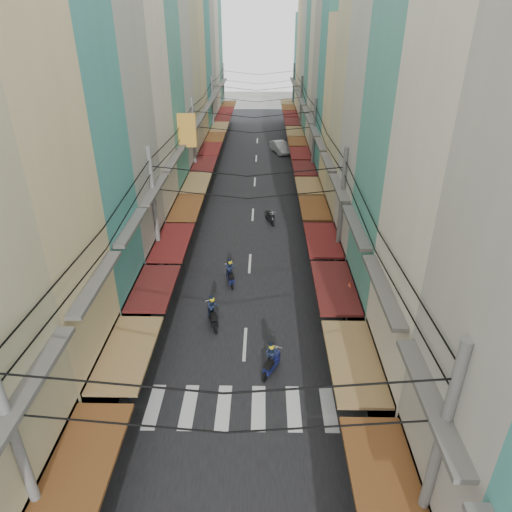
# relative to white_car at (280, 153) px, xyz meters

# --- Properties ---
(ground) EXTENTS (160.00, 160.00, 0.00)m
(ground) POSITION_rel_white_car_xyz_m (-2.71, -32.44, 0.00)
(ground) COLOR slate
(ground) RESTS_ON ground
(road) EXTENTS (10.00, 80.00, 0.02)m
(road) POSITION_rel_white_car_xyz_m (-2.71, -12.44, 0.01)
(road) COLOR black
(road) RESTS_ON ground
(sidewalk_left) EXTENTS (3.00, 80.00, 0.06)m
(sidewalk_left) POSITION_rel_white_car_xyz_m (-9.21, -12.44, 0.03)
(sidewalk_left) COLOR gray
(sidewalk_left) RESTS_ON ground
(sidewalk_right) EXTENTS (3.00, 80.00, 0.06)m
(sidewalk_right) POSITION_rel_white_car_xyz_m (3.79, -12.44, 0.03)
(sidewalk_right) COLOR gray
(sidewalk_right) RESTS_ON ground
(crosswalk) EXTENTS (7.55, 2.40, 0.01)m
(crosswalk) POSITION_rel_white_car_xyz_m (-2.71, -38.44, 0.03)
(crosswalk) COLOR silver
(crosswalk) RESTS_ON ground
(building_row_left) EXTENTS (7.80, 67.67, 23.70)m
(building_row_left) POSITION_rel_white_car_xyz_m (-10.63, -15.88, 9.78)
(building_row_left) COLOR #BBB8AB
(building_row_left) RESTS_ON ground
(building_row_right) EXTENTS (7.80, 68.98, 22.59)m
(building_row_right) POSITION_rel_white_car_xyz_m (5.21, -16.00, 9.41)
(building_row_right) COLOR teal
(building_row_right) RESTS_ON ground
(utility_poles) EXTENTS (10.20, 66.13, 8.20)m
(utility_poles) POSITION_rel_white_car_xyz_m (-2.71, -17.43, 6.59)
(utility_poles) COLOR slate
(utility_poles) RESTS_ON ground
(white_car) EXTENTS (4.86, 3.06, 1.60)m
(white_car) POSITION_rel_white_car_xyz_m (0.00, 0.00, 0.00)
(white_car) COLOR silver
(white_car) RESTS_ON ground
(bicycle) EXTENTS (1.42, 0.54, 0.97)m
(bicycle) POSITION_rel_white_car_xyz_m (4.03, -33.32, 0.00)
(bicycle) COLOR black
(bicycle) RESTS_ON ground
(moving_scooters) EXTENTS (3.40, 18.13, 1.75)m
(moving_scooters) POSITION_rel_white_car_xyz_m (-3.00, -30.74, 0.51)
(moving_scooters) COLOR black
(moving_scooters) RESTS_ON ground
(parked_scooters) EXTENTS (13.27, 16.39, 1.00)m
(parked_scooters) POSITION_rel_white_car_xyz_m (2.20, -37.04, 0.48)
(parked_scooters) COLOR black
(parked_scooters) RESTS_ON ground
(pedestrians) EXTENTS (13.60, 25.86, 2.21)m
(pedestrians) POSITION_rel_white_car_xyz_m (-6.72, -29.58, 1.03)
(pedestrians) COLOR black
(pedestrians) RESTS_ON ground
(market_umbrella) EXTENTS (2.44, 2.44, 2.57)m
(market_umbrella) POSITION_rel_white_car_xyz_m (2.84, -38.84, 2.26)
(market_umbrella) COLOR #B2B2B7
(market_umbrella) RESTS_ON ground
(traffic_sign) EXTENTS (0.10, 0.70, 3.18)m
(traffic_sign) POSITION_rel_white_car_xyz_m (2.08, -34.00, 2.35)
(traffic_sign) COLOR slate
(traffic_sign) RESTS_ON ground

